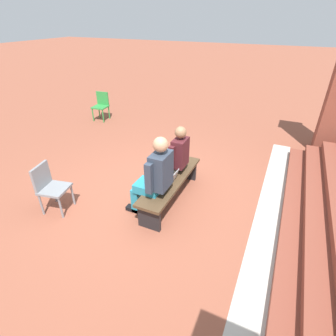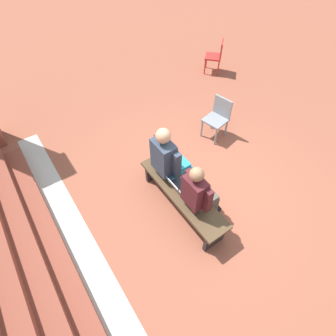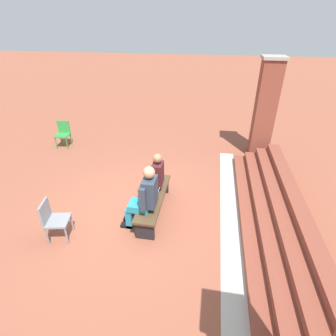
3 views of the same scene
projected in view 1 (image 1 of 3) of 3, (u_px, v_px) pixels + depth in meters
name	position (u px, v px, depth m)	size (l,w,h in m)	color
ground_plane	(154.00, 196.00, 4.84)	(60.00, 60.00, 0.00)	brown
concrete_strip	(266.00, 226.00, 4.14)	(6.49, 0.40, 0.01)	#B7B2A8
bench	(171.00, 183.00, 4.57)	(1.80, 0.44, 0.45)	#4C3823
person_student	(175.00, 158.00, 4.65)	(0.52, 0.65, 1.30)	#4C473D
person_adult	(155.00, 176.00, 4.04)	(0.58, 0.74, 1.41)	teal
laptop	(169.00, 180.00, 4.40)	(0.32, 0.29, 0.21)	#9EA0A5
plastic_chair_near_bench_right	(101.00, 104.00, 8.14)	(0.46, 0.46, 0.84)	#2D893D
plastic_chair_near_bench_left	(50.00, 185.00, 4.29)	(0.50, 0.50, 0.84)	gray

